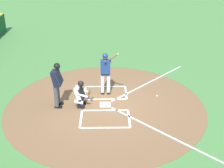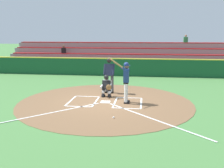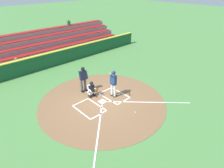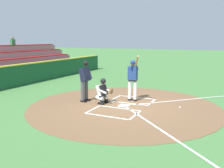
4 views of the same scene
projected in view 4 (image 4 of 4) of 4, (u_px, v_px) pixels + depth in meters
The scene contains 7 objects.
ground_plane at pixel (124, 106), 10.43m from camera, with size 120.00×120.00×0.00m, color #4C8442.
dirt_circle at pixel (124, 106), 10.42m from camera, with size 8.00×8.00×0.01m, color brown.
home_plate_and_chalk at pixel (144, 108), 10.05m from camera, with size 7.93×4.91×0.01m.
batter at pixel (133, 77), 11.06m from camera, with size 0.92×0.73×2.13m.
catcher at pixel (103, 91), 10.65m from camera, with size 0.59×0.66×1.13m.
plate_umpire at pixel (85, 78), 10.96m from camera, with size 0.60×0.44×1.86m.
baseball at pixel (180, 107), 10.07m from camera, with size 0.07×0.07×0.07m, color white.
Camera 4 is at (9.32, 3.90, 2.77)m, focal length 39.50 mm.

